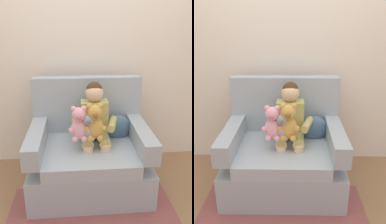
{
  "view_description": "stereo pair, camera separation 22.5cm",
  "coord_description": "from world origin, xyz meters",
  "views": [
    {
      "loc": [
        -0.12,
        -2.16,
        1.59
      ],
      "look_at": [
        0.06,
        -0.05,
        0.82
      ],
      "focal_mm": 40.4,
      "sensor_mm": 36.0,
      "label": 1
    },
    {
      "loc": [
        0.1,
        -2.16,
        1.59
      ],
      "look_at": [
        0.06,
        -0.05,
        0.82
      ],
      "focal_mm": 40.4,
      "sensor_mm": 36.0,
      "label": 2
    }
  ],
  "objects": [
    {
      "name": "ground_plane",
      "position": [
        0.0,
        0.0,
        0.0
      ],
      "size": [
        8.0,
        8.0,
        0.0
      ],
      "primitive_type": "plane",
      "color": "#936D4C"
    },
    {
      "name": "back_wall",
      "position": [
        0.0,
        0.65,
        1.3
      ],
      "size": [
        6.0,
        0.1,
        2.6
      ],
      "primitive_type": "cube",
      "color": "silver",
      "rests_on": "ground"
    },
    {
      "name": "armchair",
      "position": [
        0.0,
        0.05,
        0.33
      ],
      "size": [
        1.11,
        0.87,
        1.05
      ],
      "color": "#9EADBC",
      "rests_on": "ground"
    },
    {
      "name": "seated_child",
      "position": [
        0.06,
        0.07,
        0.68
      ],
      "size": [
        0.45,
        0.39,
        0.82
      ],
      "rotation": [
        0.0,
        0.0,
        0.05
      ],
      "color": "tan",
      "rests_on": "armchair"
    },
    {
      "name": "plush_pink",
      "position": [
        -0.1,
        -0.1,
        0.72
      ],
      "size": [
        0.19,
        0.15,
        0.32
      ],
      "rotation": [
        0.0,
        0.0,
        0.23
      ],
      "color": "#EAA8BC",
      "rests_on": "armchair"
    },
    {
      "name": "plush_honey",
      "position": [
        0.05,
        -0.1,
        0.73
      ],
      "size": [
        0.2,
        0.16,
        0.34
      ],
      "rotation": [
        0.0,
        0.0,
        0.37
      ],
      "color": "gold",
      "rests_on": "armchair"
    },
    {
      "name": "plush_grey",
      "position": [
        -0.01,
        -0.1,
        0.69
      ],
      "size": [
        0.15,
        0.12,
        0.26
      ],
      "rotation": [
        0.0,
        0.0,
        0.12
      ],
      "color": "#9E9EA3",
      "rests_on": "armchair"
    },
    {
      "name": "throw_pillow",
      "position": [
        0.3,
        0.16,
        0.57
      ],
      "size": [
        0.26,
        0.13,
        0.26
      ],
      "primitive_type": "ellipsoid",
      "rotation": [
        0.0,
        0.0,
        0.03
      ],
      "color": "slate",
      "rests_on": "armchair"
    }
  ]
}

